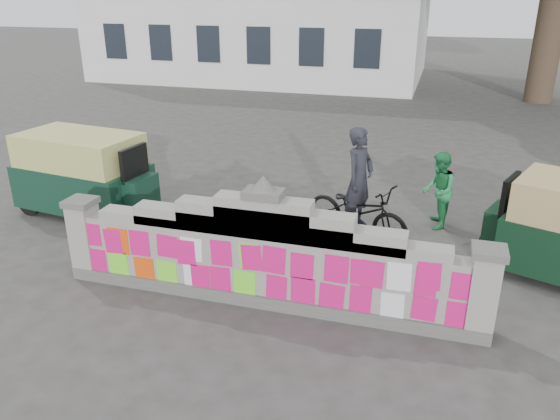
{
  "coord_description": "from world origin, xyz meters",
  "views": [
    {
      "loc": [
        2.23,
        -6.71,
        4.39
      ],
      "look_at": [
        -0.06,
        1.0,
        1.1
      ],
      "focal_mm": 35.0,
      "sensor_mm": 36.0,
      "label": 1
    }
  ],
  "objects_px": {
    "cyclist_bike": "(357,212)",
    "pedestrian": "(438,190)",
    "cyclist_rider": "(358,192)",
    "rickshaw_left": "(85,173)"
  },
  "relations": [
    {
      "from": "cyclist_rider",
      "to": "pedestrian",
      "type": "bearing_deg",
      "value": -31.21
    },
    {
      "from": "cyclist_bike",
      "to": "cyclist_rider",
      "type": "bearing_deg",
      "value": 112.47
    },
    {
      "from": "cyclist_rider",
      "to": "pedestrian",
      "type": "height_order",
      "value": "cyclist_rider"
    },
    {
      "from": "cyclist_bike",
      "to": "rickshaw_left",
      "type": "bearing_deg",
      "value": 115.44
    },
    {
      "from": "pedestrian",
      "to": "rickshaw_left",
      "type": "height_order",
      "value": "rickshaw_left"
    },
    {
      "from": "cyclist_rider",
      "to": "pedestrian",
      "type": "relative_size",
      "value": 1.25
    },
    {
      "from": "cyclist_bike",
      "to": "cyclist_rider",
      "type": "distance_m",
      "value": 0.39
    },
    {
      "from": "cyclist_bike",
      "to": "pedestrian",
      "type": "xyz_separation_m",
      "value": [
        1.4,
        1.03,
        0.2
      ]
    },
    {
      "from": "cyclist_bike",
      "to": "pedestrian",
      "type": "height_order",
      "value": "pedestrian"
    },
    {
      "from": "cyclist_bike",
      "to": "cyclist_rider",
      "type": "xyz_separation_m",
      "value": [
        -0.0,
        0.0,
        0.39
      ]
    }
  ]
}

